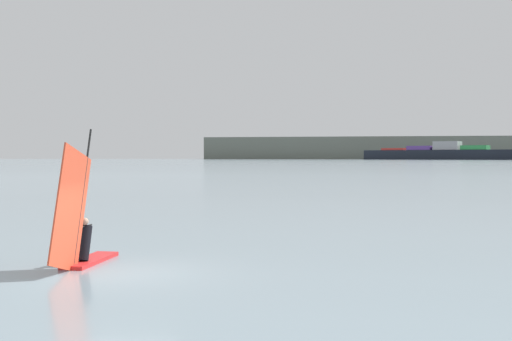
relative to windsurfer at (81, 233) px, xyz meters
The scene contains 3 objects.
ground_plane 2.17m from the windsurfer, 30.26° to the right, with size 4000.00×4000.00×0.00m, color gray.
windsurfer is the anchor object (origin of this frame).
cargo_ship 731.74m from the windsurfer, 75.83° to the left, with size 201.05×120.53×40.76m.
Camera 1 is at (5.05, -15.38, 3.21)m, focal length 40.56 mm.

